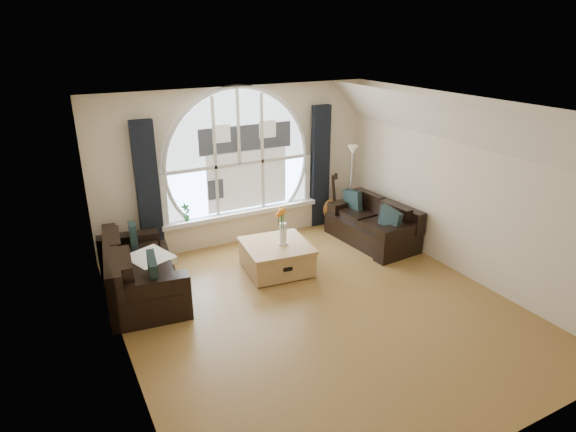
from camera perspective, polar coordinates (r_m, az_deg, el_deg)
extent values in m
cube|color=brown|center=(6.78, 3.63, -10.77)|extent=(5.00, 5.50, 0.01)
cube|color=silver|center=(5.82, 4.25, 12.40)|extent=(5.00, 5.50, 0.01)
cube|color=beige|center=(8.51, -5.87, 5.88)|extent=(5.00, 0.01, 2.70)
cube|color=beige|center=(4.34, 23.70, -11.81)|extent=(5.00, 0.01, 2.70)
cube|color=beige|center=(5.39, -19.44, -4.60)|extent=(0.01, 5.50, 2.70)
cube|color=beige|center=(7.72, 19.95, 3.08)|extent=(0.01, 5.50, 2.70)
cube|color=silver|center=(7.27, 19.30, 10.27)|extent=(0.92, 5.50, 0.72)
cube|color=silver|center=(8.42, -5.86, 7.64)|extent=(2.60, 0.06, 2.15)
cube|color=white|center=(8.68, -5.41, 0.38)|extent=(2.90, 0.22, 0.08)
cube|color=white|center=(8.39, -5.78, 7.60)|extent=(2.76, 0.08, 2.15)
cube|color=silver|center=(8.49, -4.85, 6.92)|extent=(1.70, 0.02, 1.50)
cube|color=black|center=(8.02, -16.11, 2.69)|extent=(0.35, 0.12, 2.30)
cube|color=black|center=(9.16, 3.80, 5.75)|extent=(0.35, 0.12, 2.30)
cube|color=black|center=(7.21, -16.92, -6.01)|extent=(1.15, 1.94, 0.82)
cube|color=black|center=(8.69, 9.82, -0.60)|extent=(0.96, 1.73, 0.74)
cube|color=#A37947|center=(7.65, -1.35, -4.70)|extent=(1.10, 1.10, 0.49)
cube|color=silver|center=(7.23, -15.91, -4.94)|extent=(0.72, 0.72, 0.10)
cube|color=white|center=(7.40, -0.60, -0.58)|extent=(0.24, 0.24, 0.70)
cube|color=#B2B2B2|center=(9.15, 7.40, 3.32)|extent=(0.24, 0.24, 1.60)
cube|color=#9A6026|center=(9.36, 5.19, 2.08)|extent=(0.38, 0.27, 1.06)
imported|color=#1E6023|center=(8.31, -11.92, 0.44)|extent=(0.18, 0.14, 0.30)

